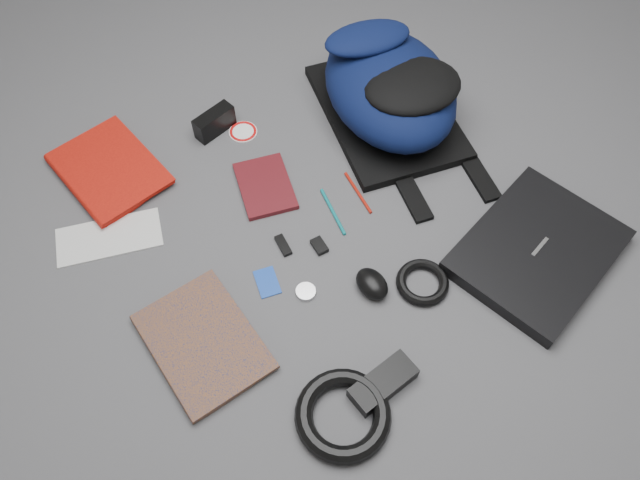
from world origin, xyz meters
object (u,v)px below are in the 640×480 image
dvd_case (265,186)px  compact_camera (214,122)px  power_brick (383,383)px  textbook_red (72,192)px  comic_book (160,369)px  laptop (538,251)px  backpack (390,87)px  mouse (372,284)px

dvd_case → compact_camera: bearing=108.9°
power_brick → textbook_red: bearing=108.7°
compact_camera → dvd_case: bearing=-99.3°
textbook_red → comic_book: textbook_red is taller
dvd_case → laptop: bearing=-34.5°
comic_book → dvd_case: size_ratio=1.59×
dvd_case → backpack: bearing=20.7°
textbook_red → comic_book: size_ratio=1.01×
mouse → power_brick: mouse is taller
power_brick → compact_camera: bearing=82.1°
compact_camera → mouse: 0.63m
backpack → mouse: (-0.32, -0.45, -0.08)m
backpack → laptop: 0.57m
backpack → dvd_case: 0.42m
backpack → laptop: bearing=-73.5°
backpack → compact_camera: backpack is taller
backpack → comic_book: bearing=-144.5°
laptop → textbook_red: 1.15m
comic_book → mouse: bearing=-11.7°
textbook_red → mouse: mouse is taller
power_brick → dvd_case: bearing=79.5°
backpack → power_brick: 0.78m
backpack → dvd_case: (-0.40, -0.07, -0.10)m
backpack → laptop: backpack is taller
comic_book → dvd_case: 0.53m
dvd_case → power_brick: (-0.01, -0.59, 0.01)m
laptop → dvd_case: laptop is taller
textbook_red → comic_book: bearing=-99.4°
backpack → mouse: backpack is taller
textbook_red → dvd_case: 0.49m
laptop → compact_camera: size_ratio=3.33×
backpack → mouse: 0.55m
backpack → comic_book: (-0.81, -0.40, -0.09)m
backpack → power_brick: bearing=-113.3°
laptop → compact_camera: bearing=105.5°
compact_camera → laptop: bearing=-72.1°
mouse → backpack: bearing=48.1°
mouse → laptop: bearing=-22.2°
dvd_case → compact_camera: 0.24m
backpack → laptop: size_ratio=1.31×
textbook_red → backpack: bearing=-22.0°
dvd_case → power_brick: bearing=-80.0°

